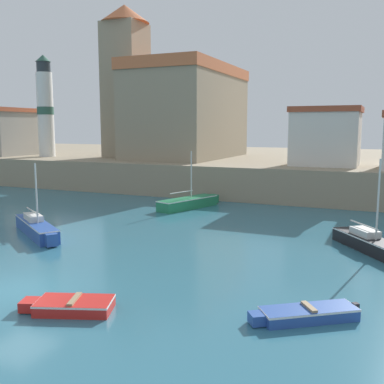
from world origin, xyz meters
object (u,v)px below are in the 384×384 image
Objects in this scene: dinghy_blue_2 at (306,313)px; dinghy_red_3 at (71,305)px; sailboat_black_4 at (371,243)px; harbor_shed_near_wharf at (326,136)px; sailboat_blue_5 at (36,227)px; sailboat_green_0 at (189,202)px; church at (177,106)px; lighthouse at (45,108)px.

dinghy_red_3 is (-7.75, -2.61, -0.00)m from dinghy_blue_2.
sailboat_black_4 is 19.11m from harbor_shed_near_wharf.
sailboat_black_4 is 19.14m from sailboat_blue_5.
harbor_shed_near_wharf is at bearing 81.21° from dinghy_red_3.
sailboat_green_0 reaches higher than dinghy_red_3.
church is 1.45× the size of lighthouse.
sailboat_blue_5 is at bearing -83.03° from church.
sailboat_blue_5 is 26.47m from harbor_shed_near_wharf.
lighthouse is (-35.07, 27.46, 8.46)m from dinghy_blue_2.
lighthouse is at bearing 129.80° from sailboat_blue_5.
dinghy_blue_2 is at bearing 18.58° from dinghy_red_3.
church is (-20.26, 32.42, 8.67)m from dinghy_blue_2.
sailboat_green_0 reaches higher than sailboat_blue_5.
harbor_shed_near_wharf is (9.20, 9.88, 5.20)m from sailboat_green_0.
sailboat_green_0 is 12.93m from sailboat_blue_5.
church is (-12.50, 35.02, 8.68)m from dinghy_red_3.
sailboat_black_4 reaches higher than sailboat_green_0.
harbor_shed_near_wharf is (-3.07, 27.67, 5.43)m from dinghy_blue_2.
dinghy_red_3 is at bearing -127.01° from sailboat_black_4.
lighthouse reaches higher than sailboat_blue_5.
sailboat_green_0 is at bearing -61.35° from church.
harbor_shed_near_wharf is (4.68, 30.28, 5.43)m from dinghy_red_3.
dinghy_red_3 is 12.47m from sailboat_blue_5.
harbor_shed_near_wharf reaches higher than sailboat_black_4.
lighthouse is (-36.76, 17.54, 8.25)m from sailboat_black_4.
lighthouse reaches higher than harbor_shed_near_wharf.
lighthouse is at bearing 154.49° from sailboat_black_4.
sailboat_black_4 is 0.32× the size of church.
dinghy_red_3 is 0.29× the size of lighthouse.
lighthouse is at bearing -161.50° from church.
harbor_shed_near_wharf is at bearing 0.38° from lighthouse.
church reaches higher than sailboat_green_0.
lighthouse is 32.14m from harbor_shed_near_wharf.
dinghy_blue_2 is 8.18m from dinghy_red_3.
church is at bearing 122.00° from dinghy_blue_2.
sailboat_green_0 is 26.10m from lighthouse.
lighthouse is at bearing 132.26° from dinghy_red_3.
church is (-7.99, 14.62, 8.45)m from sailboat_green_0.
sailboat_green_0 is 0.53× the size of lighthouse.
dinghy_red_3 is 0.56× the size of sailboat_blue_5.
dinghy_red_3 is at bearing -47.74° from lighthouse.
sailboat_green_0 is at bearing -132.96° from harbor_shed_near_wharf.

